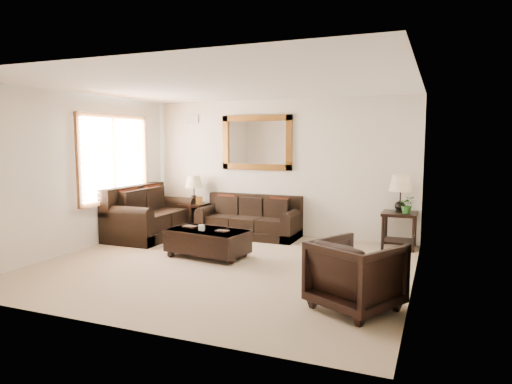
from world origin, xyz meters
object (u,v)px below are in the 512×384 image
at_px(end_table_right, 400,201).
at_px(armchair, 356,272).
at_px(end_table_left, 194,195).
at_px(coffee_table, 207,240).
at_px(loveseat, 148,218).
at_px(sofa, 250,222).

distance_m(end_table_right, armchair, 3.28).
bearing_deg(end_table_left, coffee_table, -54.93).
distance_m(end_table_right, coffee_table, 3.42).
bearing_deg(loveseat, sofa, -66.31).
distance_m(loveseat, coffee_table, 2.04).
bearing_deg(sofa, coffee_table, -90.58).
bearing_deg(loveseat, end_table_left, -30.69).
bearing_deg(sofa, end_table_left, 176.21).
xyz_separation_m(end_table_right, armchair, (-0.20, -3.25, -0.41)).
height_order(sofa, coffee_table, sofa).
bearing_deg(end_table_right, end_table_left, 179.61).
distance_m(loveseat, end_table_right, 4.77).
relative_size(loveseat, coffee_table, 1.27).
xyz_separation_m(sofa, armchair, (2.63, -3.19, 0.14)).
relative_size(end_table_left, coffee_table, 0.83).
bearing_deg(loveseat, coffee_table, -117.43).
xyz_separation_m(sofa, coffee_table, (-0.02, -1.74, -0.01)).
xyz_separation_m(loveseat, coffee_table, (1.81, -0.94, -0.09)).
bearing_deg(loveseat, end_table_right, -79.54).
relative_size(coffee_table, armchair, 1.61).
relative_size(end_table_right, coffee_table, 0.92).
height_order(end_table_left, coffee_table, end_table_left).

